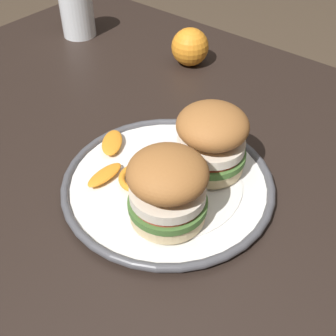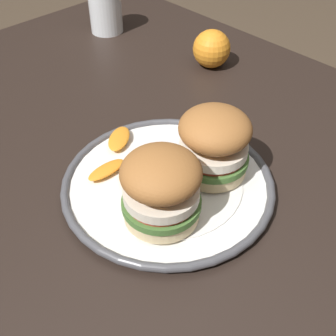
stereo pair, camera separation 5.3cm
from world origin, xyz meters
name	(u,v)px [view 1 (the left image)]	position (x,y,z in m)	size (l,w,h in m)	color
dining_table	(166,246)	(0.00, 0.00, 0.64)	(1.36, 1.04, 0.72)	black
dinner_plate	(168,184)	(-0.02, 0.03, 0.73)	(0.30, 0.30, 0.02)	white
sandwich_half_left	(211,139)	(0.01, 0.09, 0.79)	(0.11, 0.11, 0.10)	beige
sandwich_half_right	(168,187)	(0.02, -0.02, 0.79)	(0.13, 0.13, 0.10)	beige
orange_peel_curled	(140,178)	(-0.05, 0.01, 0.74)	(0.08, 0.08, 0.01)	orange
orange_peel_strip_long	(105,175)	(-0.10, -0.02, 0.74)	(0.02, 0.06, 0.01)	orange
orange_peel_strip_short	(112,142)	(-0.14, 0.04, 0.74)	(0.06, 0.07, 0.01)	orange
drinking_glass	(77,15)	(-0.50, 0.29, 0.77)	(0.07, 0.07, 0.11)	white
whole_orange	(190,47)	(-0.22, 0.34, 0.76)	(0.08, 0.08, 0.08)	orange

